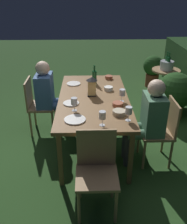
# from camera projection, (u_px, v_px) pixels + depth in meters

# --- Properties ---
(ground_plane) EXTENTS (16.00, 16.00, 0.00)m
(ground_plane) POSITION_uv_depth(u_px,v_px,m) (94.00, 143.00, 3.80)
(ground_plane) COLOR #26471E
(dining_table) EXTENTS (1.84, 0.94, 0.76)m
(dining_table) POSITION_uv_depth(u_px,v_px,m) (94.00, 101.00, 3.49)
(dining_table) COLOR brown
(dining_table) RESTS_ON ground
(chair_side_left_a) EXTENTS (0.42, 0.40, 0.87)m
(chair_side_left_a) POSITION_uv_depth(u_px,v_px,m) (37.00, 103.00, 3.93)
(chair_side_left_a) COLOR #9E7A51
(chair_side_left_a) RESTS_ON ground
(person_in_blue) EXTENTS (0.38, 0.47, 1.15)m
(person_in_blue) POSITION_uv_depth(u_px,v_px,m) (49.00, 94.00, 3.87)
(person_in_blue) COLOR #426699
(person_in_blue) RESTS_ON ground
(chair_head_far) EXTENTS (0.40, 0.42, 0.87)m
(chair_head_far) POSITION_uv_depth(u_px,v_px,m) (97.00, 168.00, 2.54)
(chair_head_far) COLOR #9E7A51
(chair_head_far) RESTS_ON ground
(chair_side_right_b) EXTENTS (0.42, 0.40, 0.87)m
(chair_side_right_b) POSITION_uv_depth(u_px,v_px,m) (162.00, 129.00, 3.23)
(chair_side_right_b) COLOR #9E7A51
(chair_side_right_b) RESTS_ON ground
(person_in_green) EXTENTS (0.38, 0.47, 1.15)m
(person_in_green) POSITION_uv_depth(u_px,v_px,m) (148.00, 119.00, 3.16)
(person_in_green) COLOR #4C7A5B
(person_in_green) RESTS_ON ground
(lantern_centerpiece) EXTENTS (0.15, 0.15, 0.27)m
(lantern_centerpiece) POSITION_uv_depth(u_px,v_px,m) (92.00, 85.00, 3.46)
(lantern_centerpiece) COLOR black
(lantern_centerpiece) RESTS_ON dining_table
(green_bottle_on_table) EXTENTS (0.07, 0.07, 0.29)m
(green_bottle_on_table) POSITION_uv_depth(u_px,v_px,m) (94.00, 77.00, 3.89)
(green_bottle_on_table) COLOR #144723
(green_bottle_on_table) RESTS_ON dining_table
(wine_glass_a) EXTENTS (0.08, 0.08, 0.17)m
(wine_glass_a) POSITION_uv_depth(u_px,v_px,m) (102.00, 116.00, 2.72)
(wine_glass_a) COLOR silver
(wine_glass_a) RESTS_ON dining_table
(wine_glass_b) EXTENTS (0.08, 0.08, 0.17)m
(wine_glass_b) POSITION_uv_depth(u_px,v_px,m) (122.00, 93.00, 3.28)
(wine_glass_b) COLOR silver
(wine_glass_b) RESTS_ON dining_table
(wine_glass_c) EXTENTS (0.08, 0.08, 0.17)m
(wine_glass_c) POSITION_uv_depth(u_px,v_px,m) (74.00, 102.00, 3.04)
(wine_glass_c) COLOR silver
(wine_glass_c) RESTS_ON dining_table
(wine_glass_d) EXTENTS (0.08, 0.08, 0.17)m
(wine_glass_d) POSITION_uv_depth(u_px,v_px,m) (129.00, 111.00, 2.82)
(wine_glass_d) COLOR silver
(wine_glass_d) RESTS_ON dining_table
(plate_a) EXTENTS (0.21, 0.21, 0.01)m
(plate_a) POSITION_uv_depth(u_px,v_px,m) (74.00, 84.00, 3.91)
(plate_a) COLOR white
(plate_a) RESTS_ON dining_table
(plate_b) EXTENTS (0.25, 0.25, 0.01)m
(plate_b) POSITION_uv_depth(u_px,v_px,m) (75.00, 120.00, 2.87)
(plate_b) COLOR silver
(plate_b) RESTS_ON dining_table
(plate_c) EXTENTS (0.21, 0.21, 0.01)m
(plate_c) POSITION_uv_depth(u_px,v_px,m) (71.00, 103.00, 3.27)
(plate_c) COLOR silver
(plate_c) RESTS_ON dining_table
(bowl_olives) EXTENTS (0.13, 0.13, 0.05)m
(bowl_olives) POSITION_uv_depth(u_px,v_px,m) (108.00, 88.00, 3.67)
(bowl_olives) COLOR silver
(bowl_olives) RESTS_ON dining_table
(bowl_bread) EXTENTS (0.12, 0.12, 0.05)m
(bowl_bread) POSITION_uv_depth(u_px,v_px,m) (109.00, 77.00, 4.12)
(bowl_bread) COLOR #9E5138
(bowl_bread) RESTS_ON dining_table
(bowl_salad) EXTENTS (0.14, 0.14, 0.05)m
(bowl_salad) POSITION_uv_depth(u_px,v_px,m) (118.00, 104.00, 3.19)
(bowl_salad) COLOR #9E5138
(bowl_salad) RESTS_ON dining_table
(bowl_dip) EXTENTS (0.16, 0.16, 0.05)m
(bowl_dip) POSITION_uv_depth(u_px,v_px,m) (119.00, 112.00, 2.99)
(bowl_dip) COLOR #BCAD8E
(bowl_dip) RESTS_ON dining_table
(side_table) EXTENTS (0.55, 0.55, 0.64)m
(side_table) POSITION_uv_depth(u_px,v_px,m) (165.00, 80.00, 5.07)
(side_table) COLOR #9E7A51
(side_table) RESTS_ON ground
(ice_bucket) EXTENTS (0.26, 0.26, 0.34)m
(ice_bucket) POSITION_uv_depth(u_px,v_px,m) (167.00, 65.00, 4.93)
(ice_bucket) COLOR #B2B7BF
(ice_bucket) RESTS_ON side_table
(potted_plant_by_hedge) EXTENTS (0.45, 0.45, 0.72)m
(potted_plant_by_hedge) POSITION_uv_depth(u_px,v_px,m) (153.00, 69.00, 5.76)
(potted_plant_by_hedge) COLOR brown
(potted_plant_by_hedge) RESTS_ON ground
(potted_plant_corner) EXTENTS (0.63, 0.63, 0.82)m
(potted_plant_corner) POSITION_uv_depth(u_px,v_px,m) (175.00, 93.00, 4.35)
(potted_plant_corner) COLOR #9E5133
(potted_plant_corner) RESTS_ON ground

